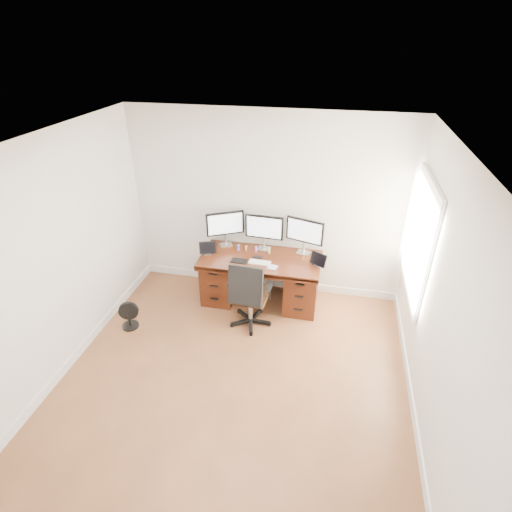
% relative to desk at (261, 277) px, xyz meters
% --- Properties ---
extents(ground, '(4.50, 4.50, 0.00)m').
position_rel_desk_xyz_m(ground, '(0.00, -1.83, -0.40)').
color(ground, brown).
rests_on(ground, ground).
extents(back_wall, '(4.00, 0.10, 2.70)m').
position_rel_desk_xyz_m(back_wall, '(0.00, 0.42, 0.95)').
color(back_wall, white).
rests_on(back_wall, ground).
extents(right_wall, '(0.10, 4.50, 2.70)m').
position_rel_desk_xyz_m(right_wall, '(2.00, -1.72, 0.95)').
color(right_wall, white).
rests_on(right_wall, ground).
extents(desk, '(1.70, 0.80, 0.75)m').
position_rel_desk_xyz_m(desk, '(0.00, 0.00, 0.00)').
color(desk, '#411B0D').
rests_on(desk, ground).
extents(office_chair, '(0.59, 0.58, 1.02)m').
position_rel_desk_xyz_m(office_chair, '(-0.03, -0.60, -0.07)').
color(office_chair, black).
rests_on(office_chair, ground).
extents(floor_fan, '(0.27, 0.23, 0.39)m').
position_rel_desk_xyz_m(floor_fan, '(-1.63, -0.98, -0.21)').
color(floor_fan, black).
rests_on(floor_fan, ground).
extents(monitor_left, '(0.50, 0.29, 0.53)m').
position_rel_desk_xyz_m(monitor_left, '(-0.58, 0.24, 0.68)').
color(monitor_left, silver).
rests_on(monitor_left, desk).
extents(monitor_center, '(0.55, 0.15, 0.53)m').
position_rel_desk_xyz_m(monitor_center, '(-0.00, 0.24, 0.68)').
color(monitor_center, silver).
rests_on(monitor_center, desk).
extents(monitor_right, '(0.54, 0.20, 0.53)m').
position_rel_desk_xyz_m(monitor_right, '(0.58, 0.24, 0.68)').
color(monitor_right, silver).
rests_on(monitor_right, desk).
extents(tablet_left, '(0.25, 0.14, 0.19)m').
position_rel_desk_xyz_m(tablet_left, '(-0.76, -0.08, 0.43)').
color(tablet_left, silver).
rests_on(tablet_left, desk).
extents(tablet_right, '(0.24, 0.18, 0.19)m').
position_rel_desk_xyz_m(tablet_right, '(0.81, -0.08, 0.43)').
color(tablet_right, silver).
rests_on(tablet_right, desk).
extents(keyboard, '(0.31, 0.14, 0.01)m').
position_rel_desk_xyz_m(keyboard, '(0.02, -0.17, 0.36)').
color(keyboard, silver).
rests_on(keyboard, desk).
extents(trackpad, '(0.14, 0.14, 0.01)m').
position_rel_desk_xyz_m(trackpad, '(0.21, -0.25, 0.35)').
color(trackpad, silver).
rests_on(trackpad, desk).
extents(drawing_tablet, '(0.23, 0.15, 0.01)m').
position_rel_desk_xyz_m(drawing_tablet, '(-0.27, -0.18, 0.35)').
color(drawing_tablet, black).
rests_on(drawing_tablet, desk).
extents(phone, '(0.14, 0.07, 0.01)m').
position_rel_desk_xyz_m(phone, '(-0.04, -0.03, 0.35)').
color(phone, black).
rests_on(phone, desk).
extents(figurine_blue, '(0.04, 0.04, 0.09)m').
position_rel_desk_xyz_m(figurine_blue, '(-0.36, 0.12, 0.40)').
color(figurine_blue, '#4A60E8').
rests_on(figurine_blue, desk).
extents(figurine_brown, '(0.04, 0.04, 0.09)m').
position_rel_desk_xyz_m(figurine_brown, '(-0.24, 0.12, 0.40)').
color(figurine_brown, olive).
rests_on(figurine_brown, desk).
extents(figurine_purple, '(0.04, 0.04, 0.09)m').
position_rel_desk_xyz_m(figurine_purple, '(-0.10, 0.12, 0.40)').
color(figurine_purple, '#9167E1').
rests_on(figurine_purple, desk).
extents(figurine_yellow, '(0.04, 0.04, 0.09)m').
position_rel_desk_xyz_m(figurine_yellow, '(0.10, 0.12, 0.40)').
color(figurine_yellow, '#E6DD76').
rests_on(figurine_yellow, desk).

